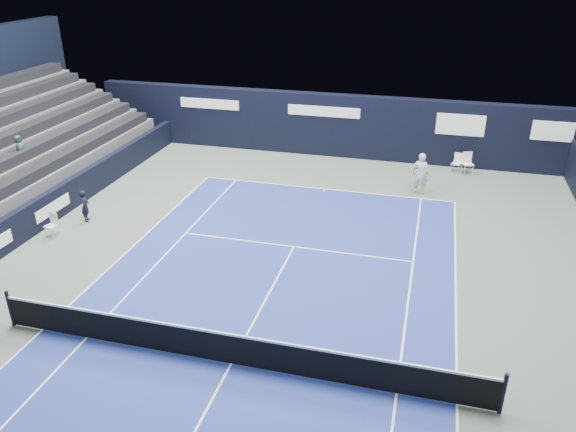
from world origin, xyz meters
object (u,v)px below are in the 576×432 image
folding_chair_back_a (458,159)px  tennis_player (421,173)px  folding_chair_back_b (468,161)px  line_judge_chair (52,223)px  tennis_net (230,348)px

folding_chair_back_a → tennis_player: tennis_player is taller
folding_chair_back_a → folding_chair_back_b: (0.44, -0.12, -0.02)m
folding_chair_back_a → line_judge_chair: size_ratio=1.02×
line_judge_chair → tennis_net: bearing=-18.3°
folding_chair_back_a → tennis_player: (-1.59, -3.12, 0.30)m
tennis_player → line_judge_chair: bearing=-149.4°
folding_chair_back_b → tennis_player: 3.64m
folding_chair_back_a → tennis_player: bearing=-95.2°
folding_chair_back_a → folding_chair_back_b: bearing=6.1°
folding_chair_back_a → tennis_net: 16.60m
tennis_net → tennis_player: size_ratio=7.20×
folding_chair_back_b → line_judge_chair: size_ratio=1.15×
line_judge_chair → tennis_net: tennis_net is taller
tennis_net → line_judge_chair: bearing=149.9°
line_judge_chair → folding_chair_back_b: bearing=47.3°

